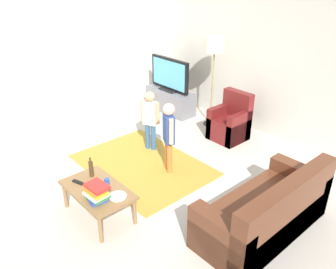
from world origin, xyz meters
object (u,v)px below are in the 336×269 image
Objects in this scene: couch at (269,214)px; plate at (118,196)px; bottle at (91,168)px; tv_stand at (170,101)px; floor_lamp at (214,50)px; child_near_tv at (150,116)px; armchair at (231,124)px; tv at (170,75)px; soda_can at (107,183)px; tv_remote at (78,182)px; child_center at (169,132)px; coffee_table at (97,192)px; book_stack at (97,193)px.

plate is (-1.34, -1.27, 0.14)m from couch.
tv_stand is at bearing 120.41° from bottle.
bottle is at bearing -180.00° from plate.
floor_lamp is 6.19× the size of bottle.
child_near_tv is 4.93× the size of plate.
bottle is at bearing -89.79° from armchair.
tv is 1.29m from floor_lamp.
armchair is at bearing 96.99° from soda_can.
tv_remote is (0.02, -0.22, -0.11)m from bottle.
tv_stand is at bearing 101.37° from tv_remote.
armchair is 1.69m from child_center.
couch is 10.59× the size of tv_remote.
plate is (0.60, 0.22, -0.00)m from tv_remote.
coffee_table is 3.48× the size of bottle.
bottle reaches higher than plate.
tv_stand is at bearing 128.43° from plate.
bottle is (0.69, -3.16, -1.00)m from floor_lamp.
tv reaches higher than couch.
tv is 0.95× the size of child_center.
soda_can is at bearing -142.31° from couch.
book_stack is at bearing -74.37° from child_center.
armchair reaches higher than tv_stand.
soda_can is at bearing 3.27° from bottle.
child_near_tv is 1.08× the size of coffee_table.
soda_can is at bearing -83.01° from armchair.
tv reaches higher than plate.
child_near_tv is (-0.66, -1.41, 0.35)m from armchair.
soda_can is (0.05, 0.12, 0.11)m from coffee_table.
book_stack is (2.27, -3.23, 0.29)m from tv_stand.
tv reaches higher than child_near_tv.
book_stack reaches higher than tv_stand.
book_stack is at bearing -30.39° from coffee_table.
child_near_tv is 6.37× the size of tv_remote.
armchair is 3.03m from plate.
plate is (0.32, 0.10, 0.06)m from coffee_table.
couch is at bearing 43.32° from plate.
tv_stand reaches higher than plate.
tv is 0.61× the size of couch.
tv_stand is 1.86m from child_near_tv.
child_center reaches higher than soda_can.
plate is at bearing -67.70° from child_center.
child_near_tv is 3.69× the size of book_stack.
child_center is (1.84, -1.68, 0.45)m from tv_stand.
tv is 0.62× the size of floor_lamp.
child_center is 1.56m from tv_remote.
plate is at bearing 63.86° from book_stack.
plate is at bearing -67.49° from floor_lamp.
child_center is at bearing 70.26° from tv_remote.
book_stack reaches higher than soda_can.
armchair is at bearing 72.99° from tv_remote.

